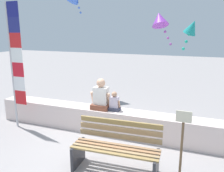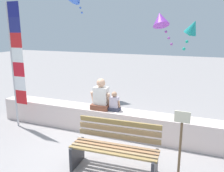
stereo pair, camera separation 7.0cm
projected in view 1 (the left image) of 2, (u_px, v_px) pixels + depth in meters
ground_plane at (99, 153)px, 4.92m from camera, size 40.00×40.00×0.00m
seawall_ledge at (116, 122)px, 5.78m from camera, size 6.56×0.51×0.61m
park_bench at (116, 149)px, 4.26m from camera, size 1.61×0.69×0.88m
person_adult at (101, 97)px, 5.76m from camera, size 0.50×0.37×0.76m
person_child at (114, 103)px, 5.67m from camera, size 0.31×0.23×0.47m
flag_banner at (15, 60)px, 5.84m from camera, size 0.38×0.05×3.17m
kite_purple at (160, 19)px, 6.79m from camera, size 0.74×0.77×1.04m
kite_teal at (192, 28)px, 6.05m from camera, size 0.56×0.56×0.81m
sign_post at (182, 143)px, 3.69m from camera, size 0.24×0.04×1.31m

